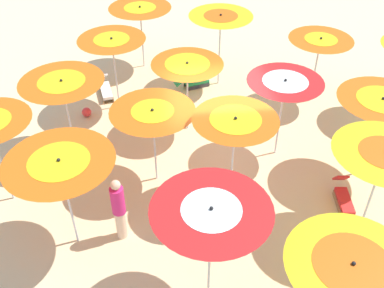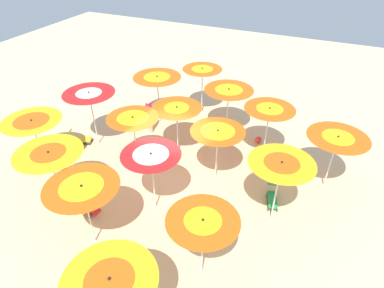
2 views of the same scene
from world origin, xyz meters
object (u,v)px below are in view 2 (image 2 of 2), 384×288
Objects in this scene: beach_umbrella_6 at (151,159)px; lounger_1 at (283,152)px; beach_umbrella_1 at (49,157)px; beach_umbrella_9 at (177,112)px; lounger_3 at (272,197)px; beach_umbrella_5 at (133,122)px; beach_ball at (259,140)px; beach_umbrella_11 at (281,167)px; beach_umbrella_0 at (32,125)px; beach_umbrella_2 at (83,192)px; beach_umbrella_10 at (218,135)px; beach_umbrella_4 at (89,97)px; beach_umbrella_12 at (202,72)px; beach_umbrella_13 at (229,94)px; beach_umbrella_14 at (269,113)px; beach_umbrella_8 at (157,80)px; beachgoer_0 at (149,116)px; lounger_5 at (55,153)px; beach_umbrella_3 at (111,285)px; beach_umbrella_7 at (203,225)px; lounger_2 at (80,139)px; beach_umbrella_15 at (337,142)px; lounger_4 at (85,208)px.

beach_umbrella_6 reaches higher than lounger_1.
beach_umbrella_9 is at bearing -115.57° from beach_umbrella_1.
beach_umbrella_5 is at bearing -102.49° from lounger_3.
beach_umbrella_1 is at bearing 51.91° from beach_ball.
beach_umbrella_11 reaches higher than beach_umbrella_9.
beach_umbrella_0 is 0.94× the size of beach_umbrella_2.
beach_umbrella_10 reaches higher than lounger_3.
beach_umbrella_12 is at bearing -124.86° from beach_umbrella_4.
beach_umbrella_14 reaches higher than beach_umbrella_13.
beach_umbrella_8 reaches higher than lounger_1.
beach_umbrella_4 reaches higher than beachgoer_0.
beach_umbrella_1 is 8.70m from beach_ball.
beach_umbrella_11 is 9.31m from lounger_5.
beach_umbrella_3 reaches higher than lounger_5.
beach_umbrella_9 is at bearing 96.13° from beach_umbrella_12.
beach_umbrella_7 is (-4.10, 3.26, -0.27)m from beach_umbrella_5.
lounger_2 is 0.95× the size of lounger_5.
beach_umbrella_0 is 2.55m from lounger_2.
beach_umbrella_5 is 1.11× the size of beach_umbrella_10.
beach_umbrella_15 is (-3.88, -7.71, -0.17)m from beach_umbrella_3.
beach_umbrella_1 is 1.06× the size of beach_umbrella_13.
beach_umbrella_14 is (-5.66, -5.67, -0.07)m from beach_umbrella_1.
beach_ball is (-4.91, -0.22, -2.06)m from beach_umbrella_8.
lounger_1 is 1.12× the size of lounger_3.
beach_umbrella_7 is 0.91× the size of beach_umbrella_8.
beach_umbrella_4 reaches higher than beach_umbrella_7.
beach_umbrella_13 reaches higher than lounger_3.
beach_umbrella_14 is 2.13m from lounger_1.
beach_umbrella_5 is 3.11m from beach_umbrella_10.
beach_umbrella_13 is (-3.61, -6.85, -0.17)m from beach_umbrella_1.
beach_umbrella_3 is 9.16m from lounger_2.
beach_umbrella_7 is at bearing 175.25° from beach_umbrella_1.
beach_umbrella_14 reaches higher than beach_umbrella_0.
beach_umbrella_10 is at bearing 179.27° from beach_umbrella_4.
beach_umbrella_2 is 5.00m from beach_umbrella_10.
beach_umbrella_1 is 1.42× the size of beachgoer_0.
beachgoer_0 is (3.98, -8.29, -1.27)m from beach_umbrella_3.
beach_umbrella_12 is (2.49, -4.57, 0.22)m from beach_umbrella_10.
beach_umbrella_3 reaches higher than beach_umbrella_10.
beach_umbrella_12 is at bearing -35.28° from lounger_1.
beach_umbrella_7 is at bearing 103.85° from beach_umbrella_13.
beach_umbrella_3 is 9.28m from beachgoer_0.
beach_umbrella_14 is at bearing -5.93° from lounger_2.
beach_umbrella_8 is 2.00× the size of lounger_5.
beach_umbrella_14 is at bearing -146.67° from beach_umbrella_5.
beach_umbrella_5 reaches higher than beach_umbrella_15.
beach_umbrella_0 is at bearing 41.74° from beach_umbrella_13.
beach_umbrella_9 is (3.21, -5.05, -0.02)m from beach_umbrella_7.
beach_umbrella_5 is 1.11× the size of beach_umbrella_7.
beach_umbrella_7 reaches higher than lounger_4.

